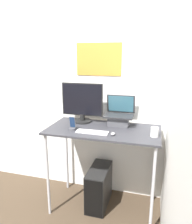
% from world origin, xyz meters
% --- Properties ---
extents(wall_back, '(6.00, 0.06, 2.60)m').
position_xyz_m(wall_back, '(-0.00, 0.69, 1.30)').
color(wall_back, white).
rests_on(wall_back, ground_plane).
extents(wall_side_right, '(0.05, 6.00, 2.60)m').
position_xyz_m(wall_side_right, '(0.68, 0.00, 1.30)').
color(wall_side_right, white).
rests_on(wall_side_right, ground_plane).
extents(desk, '(1.19, 0.61, 0.97)m').
position_xyz_m(desk, '(0.00, 0.30, 0.87)').
color(desk, '#333338').
rests_on(desk, ground_plane).
extents(laptop, '(0.32, 0.25, 0.32)m').
position_xyz_m(laptop, '(0.14, 0.48, 1.06)').
color(laptop, '#4C4C51').
rests_on(laptop, desk).
extents(monitor, '(0.48, 0.21, 0.45)m').
position_xyz_m(monitor, '(-0.30, 0.48, 1.18)').
color(monitor, black).
rests_on(monitor, desk).
extents(keyboard, '(0.33, 0.10, 0.02)m').
position_xyz_m(keyboard, '(-0.08, 0.16, 0.98)').
color(keyboard, white).
rests_on(keyboard, desk).
extents(mouse, '(0.04, 0.06, 0.03)m').
position_xyz_m(mouse, '(0.14, 0.15, 0.99)').
color(mouse, '#99999E').
rests_on(mouse, desk).
extents(cell_phone, '(0.07, 0.07, 0.14)m').
position_xyz_m(cell_phone, '(-0.30, 0.19, 1.02)').
color(cell_phone, '#4C4C51').
rests_on(cell_phone, desk).
extents(computer_tower, '(0.22, 0.49, 0.47)m').
position_xyz_m(computer_tower, '(-0.06, 0.35, 0.23)').
color(computer_tower, black).
rests_on(computer_tower, ground_plane).
extents(mug, '(0.07, 0.07, 0.09)m').
position_xyz_m(mug, '(0.53, 0.22, 1.02)').
color(mug, white).
rests_on(mug, desk).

